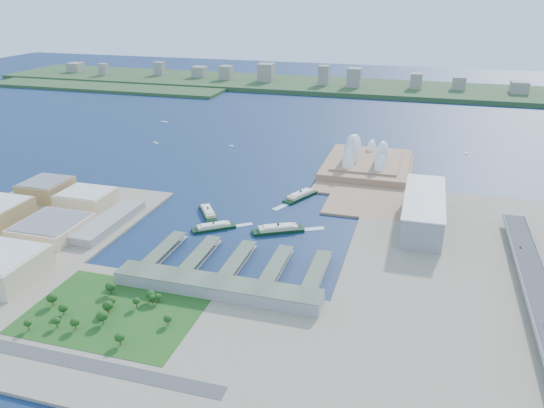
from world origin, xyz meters
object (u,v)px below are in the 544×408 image
(toaster_building, at_px, (423,210))
(ferry_c, at_px, (214,226))
(opera_house, at_px, (368,150))
(ferry_d, at_px, (278,228))
(car_c, at_px, (521,247))
(ferry_a, at_px, (208,211))
(ferry_b, at_px, (301,194))

(toaster_building, bearing_deg, ferry_c, -161.59)
(opera_house, bearing_deg, ferry_d, -105.27)
(ferry_c, xyz_separation_m, ferry_d, (75.97, 14.28, 0.83))
(opera_house, height_order, car_c, opera_house)
(ferry_a, bearing_deg, ferry_b, 7.73)
(car_c, bearing_deg, toaster_building, 148.91)
(ferry_c, height_order, car_c, car_c)
(toaster_building, height_order, ferry_b, toaster_building)
(toaster_building, distance_m, ferry_b, 169.95)
(ferry_a, height_order, ferry_b, ferry_b)
(opera_house, height_order, ferry_d, opera_house)
(ferry_a, xyz_separation_m, car_c, (363.23, -21.14, 10.34))
(opera_house, bearing_deg, toaster_building, -65.77)
(opera_house, distance_m, ferry_b, 169.57)
(toaster_building, relative_size, ferry_d, 2.54)
(ferry_b, xyz_separation_m, ferry_d, (-0.26, -113.87, 0.11))
(ferry_b, xyz_separation_m, car_c, (263.12, -109.71, 9.77))
(toaster_building, distance_m, ferry_a, 265.67)
(opera_house, distance_m, ferry_a, 296.43)
(ferry_b, bearing_deg, car_c, 2.55)
(ferry_b, bearing_deg, ferry_d, -64.94)
(ferry_a, relative_size, ferry_c, 1.03)
(ferry_d, bearing_deg, ferry_a, 47.28)
(toaster_building, xyz_separation_m, ferry_c, (-238.35, -79.34, -15.55))
(car_c, bearing_deg, ferry_d, -179.09)
(opera_house, xyz_separation_m, car_c, (191.00, -260.90, -16.57))
(opera_house, bearing_deg, ferry_c, -117.97)
(toaster_building, bearing_deg, car_c, -31.09)
(toaster_building, xyz_separation_m, ferry_d, (-162.38, -65.06, -14.72))
(opera_house, xyz_separation_m, ferry_c, (-148.35, -279.34, -27.05))
(toaster_building, distance_m, ferry_c, 251.69)
(toaster_building, distance_m, ferry_d, 175.54)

